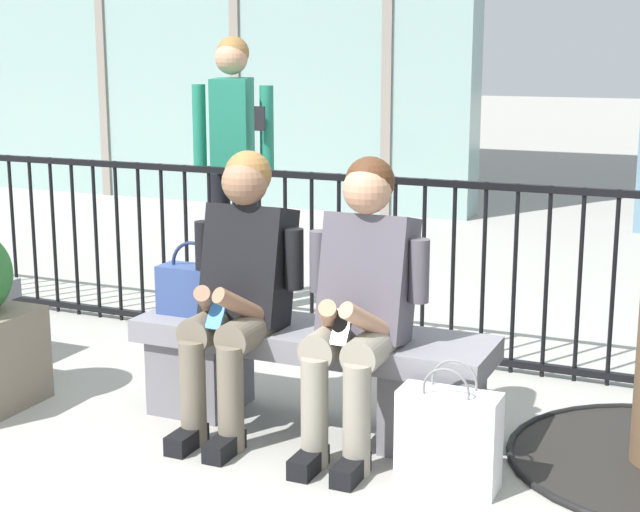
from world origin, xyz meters
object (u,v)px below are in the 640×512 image
at_px(shopping_bag, 449,438).
at_px(bystander_at_railing, 233,154).
at_px(stone_bench, 311,367).
at_px(handbag_on_bench, 194,289).
at_px(seated_person_companion, 360,297).
at_px(seated_person_with_phone, 239,283).

bearing_deg(shopping_bag, bystander_at_railing, 135.96).
relative_size(stone_bench, handbag_on_bench, 4.72).
distance_m(seated_person_companion, bystander_at_railing, 2.28).
height_order(seated_person_companion, handbag_on_bench, seated_person_companion).
bearing_deg(stone_bench, seated_person_companion, -24.71).
distance_m(stone_bench, seated_person_companion, 0.49).
xyz_separation_m(handbag_on_bench, shopping_bag, (1.31, -0.34, -0.37)).
distance_m(handbag_on_bench, shopping_bag, 1.40).
bearing_deg(seated_person_companion, seated_person_with_phone, 180.00).
height_order(handbag_on_bench, bystander_at_railing, bystander_at_railing).
xyz_separation_m(stone_bench, seated_person_with_phone, (-0.28, -0.13, 0.38)).
xyz_separation_m(seated_person_companion, handbag_on_bench, (-0.86, 0.12, -0.08)).
height_order(stone_bench, shopping_bag, shopping_bag).
bearing_deg(shopping_bag, handbag_on_bench, 165.62).
bearing_deg(bystander_at_railing, stone_bench, -51.56).
relative_size(stone_bench, seated_person_companion, 1.32).
xyz_separation_m(stone_bench, shopping_bag, (0.73, -0.35, -0.07)).
distance_m(handbag_on_bench, bystander_at_railing, 1.74).
relative_size(seated_person_companion, shopping_bag, 2.46).
height_order(seated_person_companion, bystander_at_railing, bystander_at_railing).
bearing_deg(seated_person_with_phone, bystander_at_railing, 119.52).
relative_size(stone_bench, seated_person_with_phone, 1.32).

